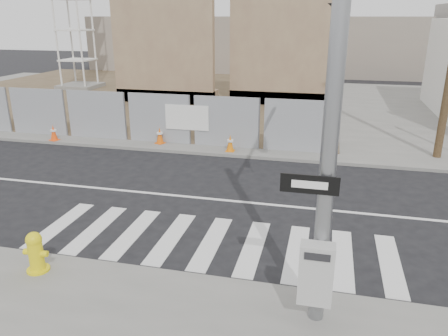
% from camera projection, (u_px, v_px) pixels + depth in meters
% --- Properties ---
extents(ground, '(100.00, 100.00, 0.00)m').
position_uv_depth(ground, '(234.00, 201.00, 12.57)').
color(ground, black).
rests_on(ground, ground).
extents(sidewalk_far, '(50.00, 20.00, 0.12)m').
position_uv_depth(sidewalk_far, '(285.00, 106.00, 25.41)').
color(sidewalk_far, slate).
rests_on(sidewalk_far, ground).
extents(signal_pole, '(0.96, 5.87, 7.00)m').
position_uv_depth(signal_pole, '(337.00, 31.00, 8.57)').
color(signal_pole, gray).
rests_on(signal_pole, sidewalk_near).
extents(chain_link_fence, '(24.60, 0.04, 2.00)m').
position_uv_depth(chain_link_fence, '(34.00, 111.00, 19.00)').
color(chain_link_fence, gray).
rests_on(chain_link_fence, sidewalk_far).
extents(concrete_wall_left, '(6.00, 1.30, 8.00)m').
position_uv_depth(concrete_wall_left, '(164.00, 47.00, 25.01)').
color(concrete_wall_left, '#7D624B').
rests_on(concrete_wall_left, sidewalk_far).
extents(concrete_wall_right, '(5.50, 1.30, 8.00)m').
position_uv_depth(concrete_wall_right, '(279.00, 47.00, 24.50)').
color(concrete_wall_right, '#7D624B').
rests_on(concrete_wall_right, sidewalk_far).
extents(fire_hydrant, '(0.54, 0.51, 0.86)m').
position_uv_depth(fire_hydrant, '(36.00, 252.00, 8.81)').
color(fire_hydrant, yellow).
rests_on(fire_hydrant, sidewalk_near).
extents(traffic_cone_b, '(0.42, 0.42, 0.65)m').
position_uv_depth(traffic_cone_b, '(54.00, 133.00, 18.20)').
color(traffic_cone_b, '#FF4A0D').
rests_on(traffic_cone_b, sidewalk_far).
extents(traffic_cone_c, '(0.45, 0.45, 0.67)m').
position_uv_depth(traffic_cone_c, '(160.00, 136.00, 17.75)').
color(traffic_cone_c, '#DC580B').
rests_on(traffic_cone_c, sidewalk_far).
extents(traffic_cone_d, '(0.35, 0.35, 0.64)m').
position_uv_depth(traffic_cone_d, '(230.00, 143.00, 16.73)').
color(traffic_cone_d, orange).
rests_on(traffic_cone_d, sidewalk_far).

